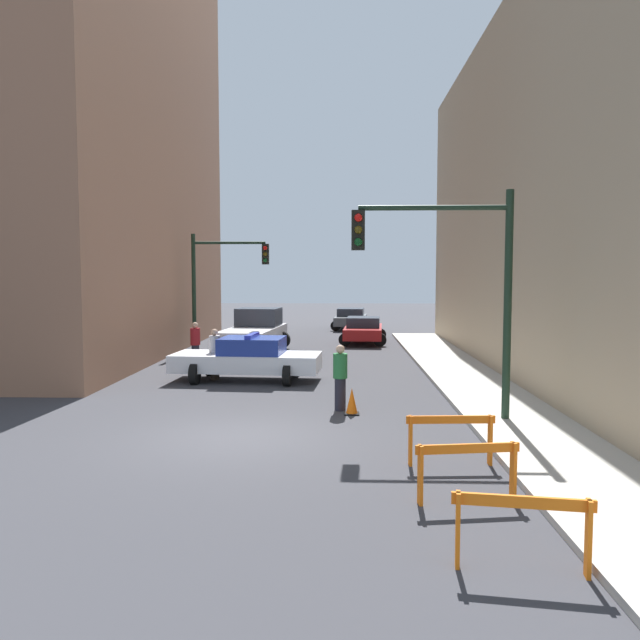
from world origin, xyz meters
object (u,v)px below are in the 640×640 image
at_px(barrier_back, 450,431).
at_px(traffic_light_far, 218,275).
at_px(white_truck, 255,332).
at_px(traffic_light_near, 456,270).
at_px(pedestrian_crossing, 215,353).
at_px(traffic_cone, 352,402).
at_px(barrier_mid, 467,462).
at_px(pedestrian_corner, 195,344).
at_px(parked_car_near, 363,330).
at_px(parked_car_mid, 351,318).
at_px(pedestrian_sidewalk, 340,376).
at_px(police_car, 248,358).
at_px(barrier_front, 522,520).

bearing_deg(barrier_back, traffic_light_far, 114.24).
bearing_deg(white_truck, traffic_light_near, -57.80).
xyz_separation_m(pedestrian_crossing, traffic_cone, (4.35, -4.86, -0.54)).
bearing_deg(barrier_mid, traffic_cone, 105.46).
height_order(traffic_light_near, pedestrian_crossing, traffic_light_near).
height_order(traffic_light_far, white_truck, traffic_light_far).
bearing_deg(pedestrian_corner, traffic_light_far, 90.78).
height_order(barrier_mid, barrier_back, same).
xyz_separation_m(traffic_light_far, parked_car_near, (6.55, 3.36, -2.72)).
relative_size(parked_car_mid, pedestrian_sidewalk, 2.67).
bearing_deg(pedestrian_sidewalk, white_truck, -19.95).
height_order(traffic_light_near, parked_car_mid, traffic_light_near).
relative_size(white_truck, barrier_mid, 3.50).
bearing_deg(barrier_back, barrier_mid, -92.26).
height_order(police_car, barrier_back, police_car).
relative_size(traffic_light_far, barrier_mid, 3.27).
bearing_deg(traffic_light_far, pedestrian_crossing, -79.94).
relative_size(pedestrian_sidewalk, barrier_front, 1.04).
bearing_deg(parked_car_near, pedestrian_corner, -124.69).
relative_size(parked_car_mid, barrier_mid, 2.79).
bearing_deg(pedestrian_crossing, barrier_mid, 167.83).
bearing_deg(parked_car_mid, pedestrian_crossing, -99.17).
relative_size(traffic_light_far, police_car, 1.08).
relative_size(white_truck, barrier_front, 3.50).
bearing_deg(police_car, pedestrian_corner, 43.77).
distance_m(police_car, pedestrian_crossing, 1.12).
distance_m(traffic_light_far, barrier_mid, 19.85).
bearing_deg(traffic_cone, police_car, 124.47).
distance_m(parked_car_mid, barrier_mid, 29.54).
bearing_deg(traffic_light_near, barrier_back, -101.48).
bearing_deg(pedestrian_crossing, police_car, -137.47).
xyz_separation_m(white_truck, pedestrian_crossing, (-0.31, -7.18, -0.04)).
bearing_deg(pedestrian_corner, barrier_back, -57.70).
height_order(police_car, pedestrian_crossing, pedestrian_crossing).
bearing_deg(traffic_light_far, parked_car_mid, 61.71).
bearing_deg(pedestrian_crossing, pedestrian_sidewalk, -178.63).
distance_m(police_car, traffic_cone, 5.76).
distance_m(parked_car_mid, pedestrian_crossing, 19.39).
distance_m(police_car, pedestrian_corner, 3.74).
xyz_separation_m(white_truck, pedestrian_corner, (-1.59, -4.41, -0.04)).
distance_m(barrier_front, barrier_back, 4.04).
distance_m(traffic_light_near, pedestrian_sidewalk, 3.95).
xyz_separation_m(traffic_light_near, parked_car_near, (-1.48, 16.57, -2.86)).
distance_m(white_truck, traffic_cone, 12.71).
bearing_deg(parked_car_mid, barrier_front, -82.48).
distance_m(parked_car_near, parked_car_mid, 7.92).
distance_m(traffic_light_far, pedestrian_crossing, 8.06).
bearing_deg(barrier_mid, pedestrian_crossing, 119.15).
distance_m(pedestrian_crossing, pedestrian_corner, 3.05).
relative_size(pedestrian_corner, pedestrian_sidewalk, 1.00).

